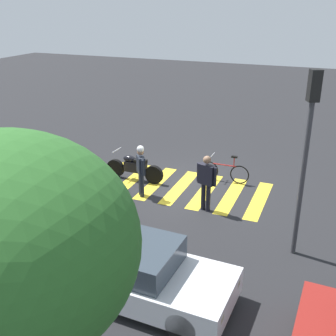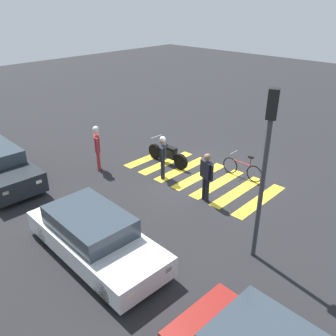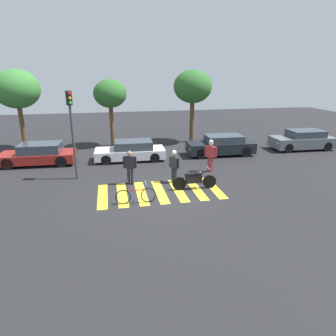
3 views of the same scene
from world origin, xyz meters
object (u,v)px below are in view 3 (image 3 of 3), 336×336
object	(u,v)px
officer_on_foot	(130,165)
car_grey_coupe	(303,140)
police_motorcycle	(194,180)
car_black_suv	(221,145)
leaning_bicycle	(136,195)
officer_by_motorcycle	(174,164)
traffic_light_pole	(71,122)
car_maroon_wagon	(39,154)
pedestrian_bystander	(211,153)
car_white_van	(131,151)

from	to	relation	value
officer_on_foot	car_grey_coupe	distance (m)	13.85
police_motorcycle	car_black_suv	xyz separation A→B (m)	(3.56, 5.61, 0.21)
police_motorcycle	leaning_bicycle	world-z (taller)	police_motorcycle
car_black_suv	officer_by_motorcycle	bearing A→B (deg)	-133.66
officer_on_foot	traffic_light_pole	world-z (taller)	traffic_light_pole
police_motorcycle	car_black_suv	distance (m)	6.64
car_maroon_wagon	traffic_light_pole	distance (m)	4.72
pedestrian_bystander	car_black_suv	distance (m)	3.81
pedestrian_bystander	car_grey_coupe	xyz separation A→B (m)	(8.41, 3.53, -0.41)
leaning_bicycle	traffic_light_pole	xyz separation A→B (m)	(-2.79, 3.70, 2.69)
officer_by_motorcycle	car_black_suv	size ratio (longest dim) A/B	0.38
leaning_bicycle	police_motorcycle	bearing A→B (deg)	20.07
car_grey_coupe	car_black_suv	bearing A→B (deg)	-177.65
police_motorcycle	officer_on_foot	distance (m)	3.31
leaning_bicycle	car_black_suv	distance (m)	9.35
leaning_bicycle	car_black_suv	size ratio (longest dim) A/B	0.38
pedestrian_bystander	car_maroon_wagon	bearing A→B (deg)	160.79
officer_by_motorcycle	car_maroon_wagon	distance (m)	8.88
car_maroon_wagon	traffic_light_pole	size ratio (longest dim) A/B	0.98
car_white_van	car_black_suv	world-z (taller)	car_black_suv
car_maroon_wagon	car_black_suv	xyz separation A→B (m)	(11.84, -0.19, 0.03)
officer_on_foot	pedestrian_bystander	bearing A→B (deg)	13.22
leaning_bicycle	car_maroon_wagon	size ratio (longest dim) A/B	0.39
officer_by_motorcycle	pedestrian_bystander	xyz separation A→B (m)	(2.40, 1.27, 0.10)
police_motorcycle	leaning_bicycle	xyz separation A→B (m)	(-2.97, -1.09, -0.09)
car_grey_coupe	leaning_bicycle	bearing A→B (deg)	-151.86
pedestrian_bystander	car_grey_coupe	distance (m)	9.13
police_motorcycle	traffic_light_pole	xyz separation A→B (m)	(-5.76, 2.62, 2.59)
officer_by_motorcycle	pedestrian_bystander	distance (m)	2.72
car_white_van	car_grey_coupe	xyz separation A→B (m)	(12.66, 0.28, 0.08)
pedestrian_bystander	leaning_bicycle	bearing A→B (deg)	-143.31
officer_on_foot	car_black_suv	bearing A→B (deg)	33.54
leaning_bicycle	car_maroon_wagon	world-z (taller)	car_maroon_wagon
officer_on_foot	car_black_suv	distance (m)	7.89
officer_on_foot	leaning_bicycle	bearing A→B (deg)	-89.05
car_maroon_wagon	traffic_light_pole	bearing A→B (deg)	-51.63
officer_by_motorcycle	car_white_van	bearing A→B (deg)	112.24
car_maroon_wagon	car_white_van	world-z (taller)	car_maroon_wagon
leaning_bicycle	officer_by_motorcycle	distance (m)	3.14
traffic_light_pole	police_motorcycle	bearing A→B (deg)	-24.41
traffic_light_pole	car_black_suv	bearing A→B (deg)	17.78
leaning_bicycle	pedestrian_bystander	size ratio (longest dim) A/B	0.95
car_maroon_wagon	car_grey_coupe	distance (m)	18.32
police_motorcycle	car_maroon_wagon	size ratio (longest dim) A/B	0.49
car_grey_coupe	car_white_van	bearing A→B (deg)	-178.72
police_motorcycle	leaning_bicycle	bearing A→B (deg)	-159.93
car_white_van	car_grey_coupe	world-z (taller)	car_grey_coupe
officer_on_foot	car_maroon_wagon	xyz separation A→B (m)	(-5.27, 4.54, -0.38)
leaning_bicycle	car_grey_coupe	size ratio (longest dim) A/B	0.39
car_maroon_wagon	car_grey_coupe	xyz separation A→B (m)	(18.32, 0.08, 0.05)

